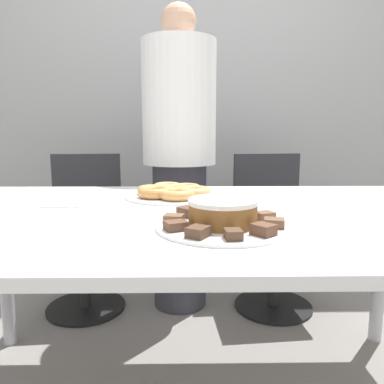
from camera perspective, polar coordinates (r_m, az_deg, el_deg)
wall_back at (r=2.84m, az=-0.17°, el=15.37°), size 8.00×0.05×2.60m
table at (r=1.22m, az=0.75°, el=-6.14°), size 1.88×1.09×0.75m
person_standing at (r=2.07m, az=-1.95°, el=5.55°), size 0.40×0.40×1.66m
office_chair_left at (r=2.23m, az=-16.02°, el=-6.56°), size 0.48×0.48×0.87m
office_chair_right at (r=2.21m, az=12.12°, el=-6.56°), size 0.48×0.48×0.87m
plate_cake at (r=1.01m, az=4.68°, el=-5.26°), size 0.36×0.36×0.01m
plate_donuts at (r=1.46m, az=-3.21°, el=-0.64°), size 0.35×0.35×0.01m
frosted_cake at (r=1.00m, az=4.71°, el=-3.05°), size 0.19×0.19×0.07m
lamington_0 at (r=0.95m, az=-2.51°, el=-5.14°), size 0.07×0.06×0.02m
lamington_1 at (r=0.89m, az=0.93°, el=-6.08°), size 0.07×0.07×0.03m
lamington_2 at (r=0.88m, az=6.31°, el=-6.42°), size 0.04×0.05×0.02m
lamington_3 at (r=0.92m, az=10.83°, el=-5.64°), size 0.07×0.07×0.03m
lamington_4 at (r=0.99m, az=12.42°, el=-4.63°), size 0.06×0.05×0.02m
lamington_5 at (r=1.07m, az=11.03°, el=-3.59°), size 0.06×0.06×0.02m
lamington_6 at (r=1.12m, az=7.65°, el=-2.89°), size 0.06×0.06×0.02m
lamington_7 at (r=1.13m, az=3.44°, el=-2.61°), size 0.04×0.05×0.03m
lamington_8 at (r=1.10m, az=-0.43°, el=-3.02°), size 0.08×0.08×0.03m
lamington_9 at (r=1.03m, az=-2.78°, el=-4.04°), size 0.06×0.05×0.02m
donut_0 at (r=1.45m, az=-3.22°, el=0.14°), size 0.11×0.11×0.03m
donut_1 at (r=1.52m, az=-0.87°, el=0.59°), size 0.12×0.12×0.03m
donut_2 at (r=1.55m, az=-3.76°, el=0.75°), size 0.12×0.12×0.03m
donut_3 at (r=1.48m, az=-6.24°, el=0.33°), size 0.11×0.11×0.03m
donut_4 at (r=1.41m, az=-5.60°, el=-0.04°), size 0.13×0.13×0.04m
donut_5 at (r=1.37m, az=-2.31°, el=-0.32°), size 0.13×0.13×0.04m
donut_6 at (r=1.43m, az=0.29°, el=0.08°), size 0.13×0.13×0.04m
napkin at (r=1.38m, az=-18.61°, el=-1.78°), size 0.15×0.12×0.01m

